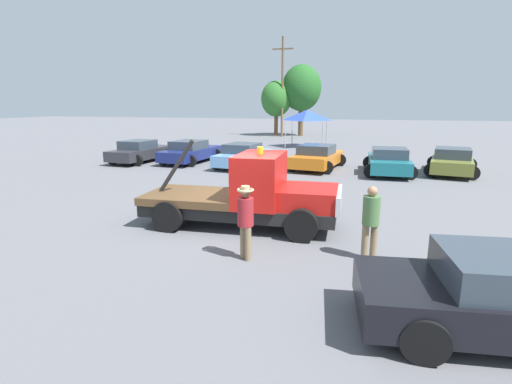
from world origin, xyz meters
The scene contains 15 objects.
ground_plane centered at (0.00, 0.00, 0.00)m, with size 160.00×160.00×0.00m, color slate.
tow_truck centered at (0.35, 0.02, 0.92)m, with size 5.77×2.40×2.51m.
person_near_truck centered at (3.67, -1.66, 1.00)m, with size 0.38×0.38×1.73m.
person_at_hood centered at (0.93, -2.41, 1.02)m, with size 0.38×0.38×1.73m.
parked_car_charcoal centered at (-9.91, 10.75, 0.65)m, with size 2.59×4.67×1.34m.
parked_car_navy centered at (-6.86, 11.43, 0.65)m, with size 2.75×4.91×1.34m.
parked_car_skyblue centered at (-3.22, 10.65, 0.65)m, with size 2.78×4.84×1.34m.
parked_car_orange centered at (0.85, 11.05, 0.65)m, with size 2.97×4.62×1.34m.
parked_car_teal centered at (4.55, 10.46, 0.65)m, with size 2.57×4.46×1.34m.
parked_car_olive centered at (7.65, 11.31, 0.65)m, with size 2.93×4.67×1.34m.
canopy_tent_blue centered at (-1.43, 22.08, 2.56)m, with size 3.02×3.02×2.99m.
tree_left centered at (-6.43, 32.65, 3.97)m, with size 3.31×3.31×5.92m.
tree_center centered at (-3.84, 33.46, 5.10)m, with size 4.26×4.26×7.60m.
traffic_cone centered at (-1.17, 3.99, 0.25)m, with size 0.40×0.40×0.55m.
utility_pole centered at (-5.56, 31.66, 5.37)m, with size 2.20×0.24×10.21m.
Camera 1 is at (3.53, -10.72, 3.54)m, focal length 28.00 mm.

